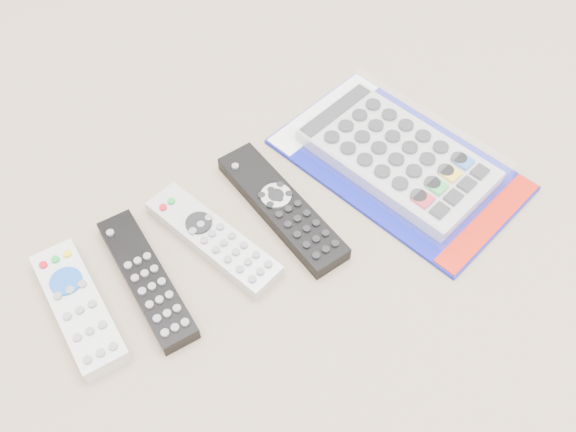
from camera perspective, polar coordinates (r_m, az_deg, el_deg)
remote_small_grey at (r=0.72m, az=-18.10°, el=-7.72°), size 0.06×0.17×0.02m
remote_slim_black at (r=0.72m, az=-12.45°, el=-5.48°), size 0.06×0.19×0.02m
remote_silver_dvd at (r=0.74m, az=-6.64°, el=-2.01°), size 0.08×0.19×0.02m
remote_large_black at (r=0.76m, az=-0.55°, el=0.79°), size 0.05×0.20×0.02m
jumbo_remote_packaged at (r=0.81m, az=9.72°, el=5.40°), size 0.23×0.32×0.04m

